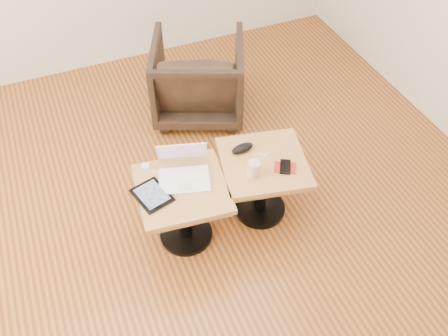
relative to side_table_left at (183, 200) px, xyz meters
name	(u,v)px	position (x,y,z in m)	size (l,w,h in m)	color
room_shell	(162,78)	(-0.08, -0.16, 1.00)	(4.52, 4.52, 2.71)	#62300F
side_table_left	(183,200)	(0.00, 0.00, 0.00)	(0.57, 0.57, 0.46)	black
side_table_right	(263,174)	(0.52, 0.01, 0.00)	(0.61, 0.61, 0.46)	black
laptop	(184,171)	(0.04, 0.08, 0.16)	(0.36, 0.35, 0.20)	white
tablet	(152,195)	(-0.18, 0.00, 0.12)	(0.22, 0.26, 0.02)	black
charging_adapter	(146,167)	(-0.15, 0.22, 0.13)	(0.04, 0.04, 0.02)	white
glasses_case	(242,148)	(0.44, 0.13, 0.14)	(0.15, 0.06, 0.05)	black
striped_cup	(254,169)	(0.42, -0.07, 0.16)	(0.07, 0.07, 0.10)	#C95E78
earbuds_tangle	(265,154)	(0.55, 0.05, 0.12)	(0.07, 0.04, 0.01)	white
phone_on_sleeve	(285,167)	(0.61, -0.10, 0.12)	(0.16, 0.14, 0.02)	#970508
armchair	(199,78)	(0.53, 1.14, -0.03)	(0.67, 0.69, 0.63)	black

